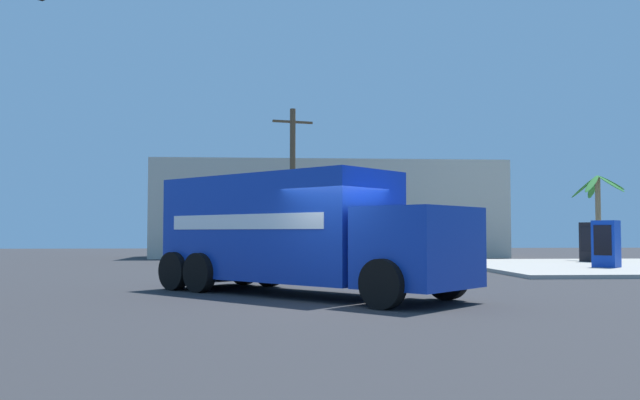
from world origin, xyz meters
name	(u,v)px	position (x,y,z in m)	size (l,w,h in m)	color
ground_plane	(339,304)	(0.00, 0.00, 0.00)	(100.00, 100.00, 0.00)	#2B2B2D
sidewalk_corner_far	(620,266)	(13.31, 13.31, 0.07)	(12.91, 12.91, 0.14)	#9E998E
delivery_truck	(296,232)	(-0.84, 2.23, 1.53)	(7.64, 7.64, 2.93)	#1438AD
vending_machine_red	(606,244)	(11.73, 11.36, 1.07)	(1.16, 1.17, 1.85)	#0F38B2
vending_machine_blue	(592,242)	(13.59, 16.32, 1.07)	(1.13, 1.17, 1.85)	black
palm_tree_far	(598,203)	(14.71, 17.86, 2.99)	(2.78, 2.73, 4.25)	#7A6647
utility_pole	(293,182)	(-0.41, 21.06, 4.19)	(2.16, 0.66, 8.10)	brown
building_backdrop	(328,210)	(1.99, 27.05, 2.90)	(21.04, 6.00, 5.81)	beige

